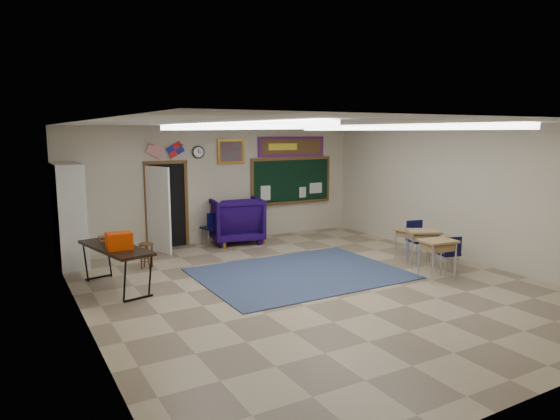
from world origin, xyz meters
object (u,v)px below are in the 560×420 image
folding_table (116,266)px  wooden_stool (147,255)px  student_desk_front_left (423,247)px  wingback_armchair (235,220)px  student_desk_front_right (408,241)px

folding_table → wooden_stool: bearing=39.9°
student_desk_front_left → folding_table: folding_table is taller
wingback_armchair → student_desk_front_left: size_ratio=1.58×
student_desk_front_right → wooden_stool: bearing=144.3°
student_desk_front_left → folding_table: (-5.96, 1.73, -0.02)m
folding_table → wingback_armchair: bearing=22.5°
wingback_armchair → student_desk_front_left: (2.43, -4.20, -0.15)m
folding_table → student_desk_front_right: bearing=-21.3°
wingback_armchair → folding_table: 4.32m
wingback_armchair → wooden_stool: (-2.69, -1.38, -0.32)m
student_desk_front_right → wooden_stool: size_ratio=1.26×
wingback_armchair → folding_table: bearing=44.8°
student_desk_front_left → folding_table: size_ratio=0.41×
student_desk_front_right → folding_table: (-6.27, 0.97, 0.05)m
wingback_armchair → student_desk_front_right: size_ratio=1.92×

